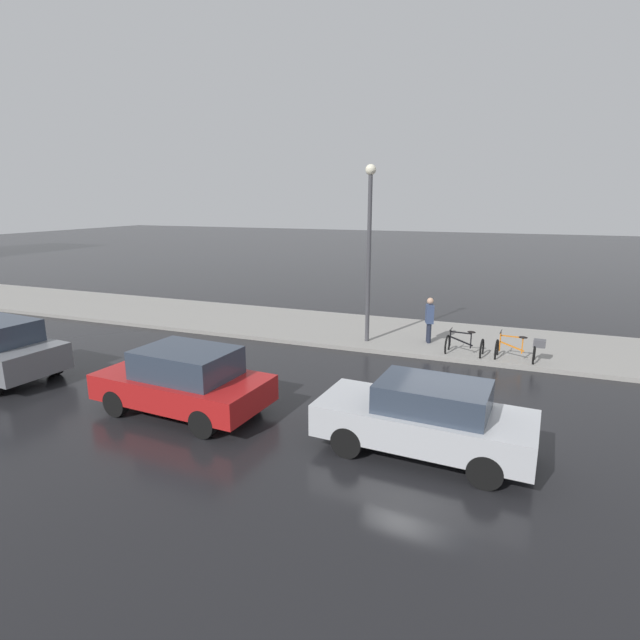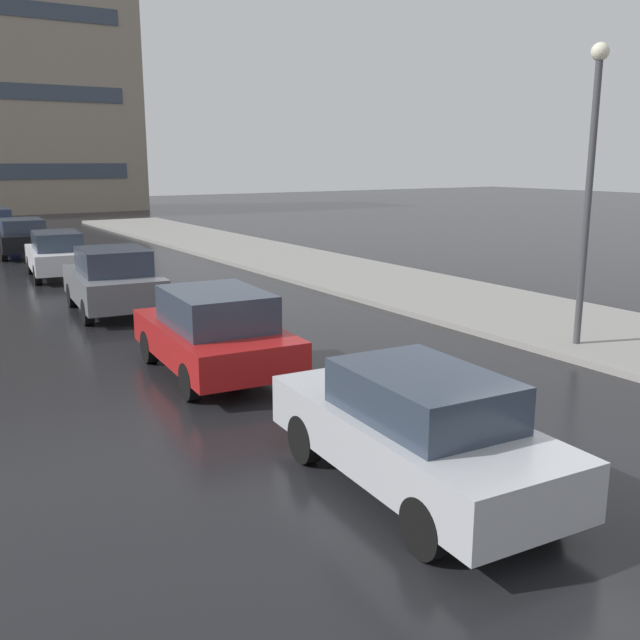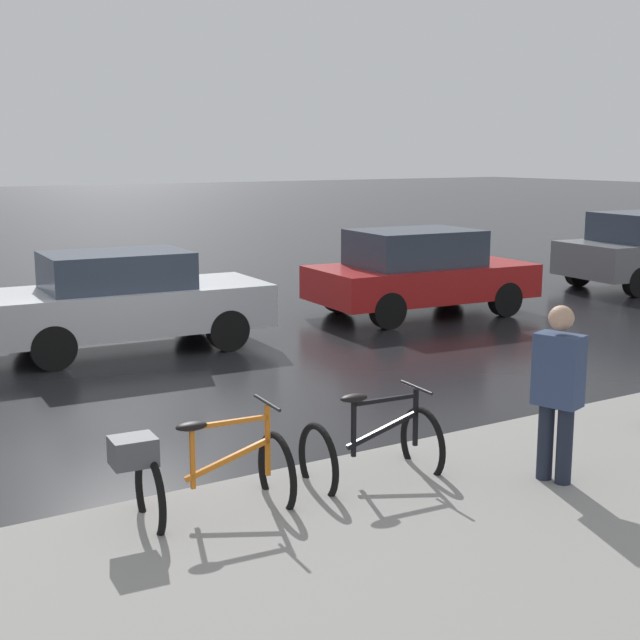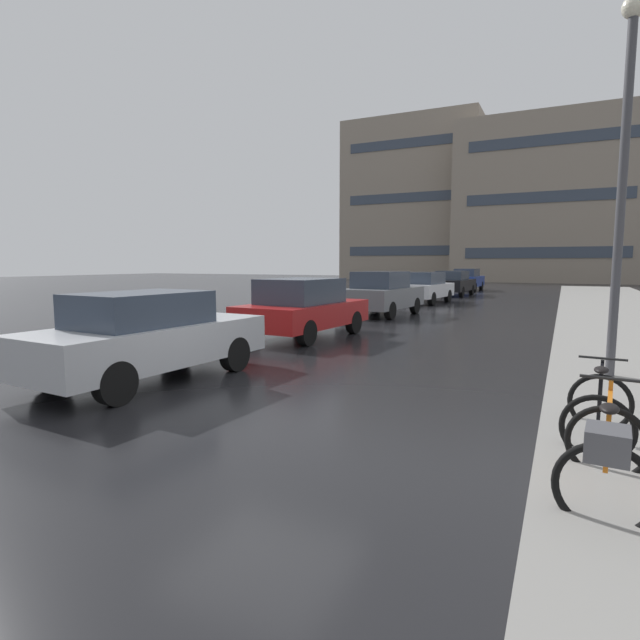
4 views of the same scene
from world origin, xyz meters
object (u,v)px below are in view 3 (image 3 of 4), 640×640
at_px(car_silver, 126,300).
at_px(bicycle_second, 372,449).
at_px(bicycle_nearest, 197,473).
at_px(car_red, 419,272).
at_px(pedestrian, 558,390).

bearing_deg(car_silver, bicycle_second, -1.05).
bearing_deg(bicycle_second, bicycle_nearest, -91.46).
bearing_deg(bicycle_nearest, car_red, 131.89).
relative_size(car_silver, car_red, 1.02).
bearing_deg(car_silver, car_red, 90.41).
relative_size(bicycle_second, pedestrian, 0.70).
xyz_separation_m(bicycle_second, car_red, (-6.74, 5.79, 0.42)).
bearing_deg(car_red, bicycle_nearest, -48.11).
xyz_separation_m(car_silver, car_red, (-0.04, 5.67, 0.03)).
distance_m(car_silver, pedestrian, 7.74).
xyz_separation_m(bicycle_second, car_silver, (-6.70, 0.12, 0.38)).
relative_size(bicycle_nearest, pedestrian, 0.84).
xyz_separation_m(bicycle_second, pedestrian, (0.95, 1.29, 0.57)).
height_order(bicycle_second, car_silver, car_silver).
distance_m(bicycle_second, pedestrian, 1.70).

